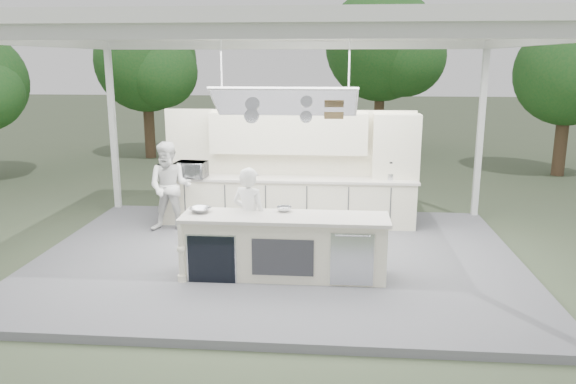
# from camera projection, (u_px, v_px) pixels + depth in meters

# --- Properties ---
(ground) EXTENTS (90.00, 90.00, 0.00)m
(ground) POSITION_uv_depth(u_px,v_px,m) (278.00, 262.00, 9.48)
(ground) COLOR #3F4A33
(ground) RESTS_ON ground
(stage_deck) EXTENTS (8.00, 6.00, 0.12)m
(stage_deck) POSITION_uv_depth(u_px,v_px,m) (278.00, 259.00, 9.47)
(stage_deck) COLOR #58595C
(stage_deck) RESTS_ON ground
(tent) EXTENTS (8.20, 6.20, 3.86)m
(tent) POSITION_uv_depth(u_px,v_px,m) (277.00, 34.00, 8.62)
(tent) COLOR white
(tent) RESTS_ON ground
(demo_island) EXTENTS (3.10, 0.79, 0.95)m
(demo_island) POSITION_uv_depth(u_px,v_px,m) (283.00, 246.00, 8.45)
(demo_island) COLOR white
(demo_island) RESTS_ON stage_deck
(back_counter) EXTENTS (5.08, 0.72, 0.95)m
(back_counter) POSITION_uv_depth(u_px,v_px,m) (288.00, 200.00, 11.19)
(back_counter) COLOR white
(back_counter) RESTS_ON stage_deck
(back_wall_unit) EXTENTS (5.05, 0.48, 2.25)m
(back_wall_unit) POSITION_uv_depth(u_px,v_px,m) (311.00, 151.00, 11.13)
(back_wall_unit) COLOR white
(back_wall_unit) RESTS_ON stage_deck
(tree_cluster) EXTENTS (19.55, 9.40, 5.85)m
(tree_cluster) POSITION_uv_depth(u_px,v_px,m) (303.00, 61.00, 18.22)
(tree_cluster) COLOR #4E3E27
(tree_cluster) RESTS_ON ground
(head_chef) EXTENTS (0.70, 0.59, 1.61)m
(head_chef) POSITION_uv_depth(u_px,v_px,m) (250.00, 218.00, 8.74)
(head_chef) COLOR white
(head_chef) RESTS_ON stage_deck
(sous_chef) EXTENTS (0.87, 0.69, 1.73)m
(sous_chef) POSITION_uv_depth(u_px,v_px,m) (170.00, 187.00, 10.62)
(sous_chef) COLOR white
(sous_chef) RESTS_ON stage_deck
(toaster_oven) EXTENTS (0.61, 0.44, 0.32)m
(toaster_oven) POSITION_uv_depth(u_px,v_px,m) (192.00, 170.00, 11.00)
(toaster_oven) COLOR silver
(toaster_oven) RESTS_ON back_counter
(bowl_large) EXTENTS (0.40, 0.40, 0.08)m
(bowl_large) POSITION_uv_depth(u_px,v_px,m) (200.00, 210.00, 8.52)
(bowl_large) COLOR #B6B8BD
(bowl_large) RESTS_ON demo_island
(bowl_small) EXTENTS (0.29, 0.29, 0.07)m
(bowl_small) POSITION_uv_depth(u_px,v_px,m) (284.00, 209.00, 8.58)
(bowl_small) COLOR silver
(bowl_small) RESTS_ON demo_island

